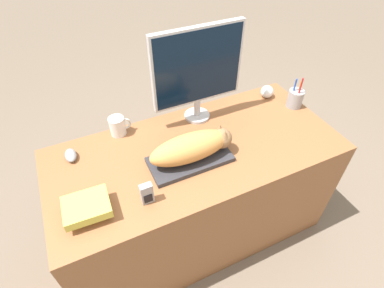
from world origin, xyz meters
The scene contains 11 objects.
ground_plane centered at (0.00, 0.00, 0.00)m, with size 12.00×12.00×0.00m, color #6B5B4C.
desk centered at (0.00, 0.34, 0.36)m, with size 1.50×0.68×0.72m.
keyboard centered at (-0.07, 0.28, 0.73)m, with size 0.40×0.19×0.02m.
cat centered at (-0.04, 0.28, 0.81)m, with size 0.42×0.14×0.13m.
monitor centered at (0.12, 0.58, 1.02)m, with size 0.49×0.14×0.52m.
computer_mouse centered at (-0.59, 0.55, 0.74)m, with size 0.05×0.10×0.04m.
coffee_mug centered at (-0.32, 0.63, 0.77)m, with size 0.12×0.08×0.10m.
pen_cup centered at (0.68, 0.43, 0.77)m, with size 0.09×0.09×0.20m.
baseball centered at (0.59, 0.57, 0.76)m, with size 0.08×0.08×0.08m.
phone centered at (-0.33, 0.14, 0.77)m, with size 0.05×0.03×0.10m.
book_stack centered at (-0.57, 0.18, 0.76)m, with size 0.19×0.16×0.07m.
Camera 1 is at (-0.49, -0.63, 1.78)m, focal length 28.00 mm.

